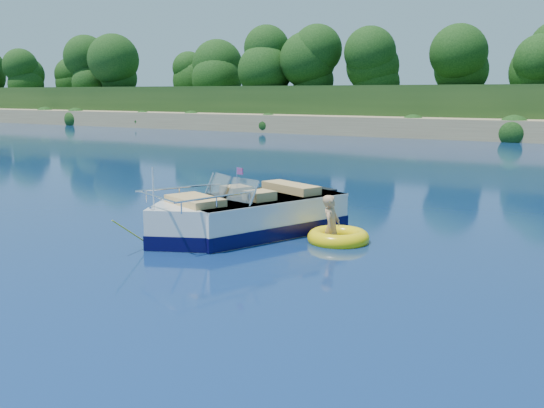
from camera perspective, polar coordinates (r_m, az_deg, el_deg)
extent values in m
plane|color=#091D41|center=(13.06, -4.00, -4.66)|extent=(160.00, 160.00, 0.00)
cube|color=#8C7651|center=(48.99, 22.17, 6.29)|extent=(170.00, 8.00, 2.00)
cylinder|color=black|center=(73.21, -15.16, 9.70)|extent=(0.44, 0.44, 2.80)
sphere|color=black|center=(73.24, -15.26, 11.78)|extent=(4.62, 4.62, 4.62)
cylinder|color=black|center=(56.76, 4.25, 10.12)|extent=(0.44, 0.44, 3.20)
sphere|color=black|center=(56.82, 4.29, 13.19)|extent=(5.28, 5.28, 5.28)
cylinder|color=black|center=(52.86, 23.05, 9.52)|extent=(0.44, 0.44, 3.60)
sphere|color=black|center=(52.97, 23.32, 13.22)|extent=(5.94, 5.94, 5.94)
cube|color=silver|center=(14.93, -1.46, -1.41)|extent=(3.54, 4.61, 1.14)
cube|color=silver|center=(13.89, -7.93, -2.40)|extent=(2.01, 2.01, 1.14)
cube|color=#080531|center=(14.96, -1.45, -2.00)|extent=(3.58, 4.66, 0.33)
cube|color=#080531|center=(13.93, -7.92, -3.03)|extent=(2.06, 2.06, 0.33)
cube|color=tan|center=(15.06, -0.46, -0.06)|extent=(2.68, 3.31, 0.11)
cube|color=silver|center=(14.83, -1.47, 0.62)|extent=(3.58, 4.63, 0.07)
cube|color=black|center=(16.32, 4.91, -0.24)|extent=(0.70, 0.57, 0.98)
cube|color=#8C9EA5|center=(14.75, -4.98, 1.77)|extent=(0.88, 0.67, 0.53)
cube|color=#8C9EA5|center=(13.95, -2.80, 1.30)|extent=(0.89, 0.48, 0.53)
cube|color=tan|center=(15.06, -3.40, 0.89)|extent=(0.78, 0.78, 0.43)
cube|color=tan|center=(14.28, -1.18, 0.37)|extent=(0.78, 0.78, 0.43)
cube|color=tan|center=(15.48, 1.77, 1.16)|extent=(1.79, 1.18, 0.41)
cube|color=tan|center=(13.89, -7.25, -0.08)|extent=(1.63, 1.29, 0.37)
cylinder|color=silver|center=(13.32, -11.12, 1.46)|extent=(0.04, 0.04, 0.92)
cube|color=red|center=(13.96, -3.05, 3.11)|extent=(0.23, 0.10, 0.15)
cube|color=silver|center=(13.37, -11.26, -0.38)|extent=(0.12, 0.10, 0.05)
cylinder|color=yellow|center=(13.47, -12.93, -2.77)|extent=(0.06, 1.17, 0.83)
torus|color=yellow|center=(14.08, 6.25, -3.18)|extent=(1.53, 1.53, 0.38)
torus|color=red|center=(14.08, 6.25, -3.10)|extent=(1.26, 1.26, 0.13)
imported|color=tan|center=(14.12, 5.61, -3.53)|extent=(0.50, 0.88, 1.65)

